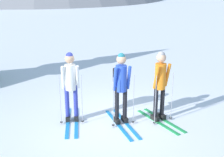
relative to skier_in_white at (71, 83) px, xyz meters
name	(u,v)px	position (x,y,z in m)	size (l,w,h in m)	color
ground_plane	(112,121)	(0.97, -0.38, -1.05)	(400.00, 400.00, 0.00)	white
skier_in_white	(71,83)	(0.00, 0.00, 0.00)	(0.72, 1.78, 1.84)	#1E84D1
skier_in_blue	(121,84)	(1.16, -0.53, 0.01)	(0.61, 1.80, 1.85)	#1E84D1
skier_in_orange	(160,83)	(2.15, -0.73, -0.01)	(0.63, 1.68, 1.86)	green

